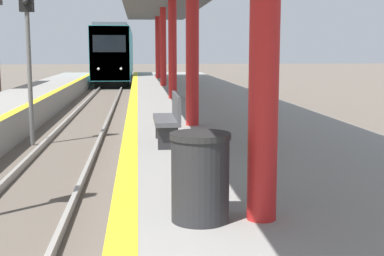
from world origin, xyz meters
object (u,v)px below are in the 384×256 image
(trash_bin, at_px, (200,177))
(bench, at_px, (170,117))
(train, at_px, (116,54))
(signal_mid, at_px, (28,29))

(trash_bin, relative_size, bench, 0.59)
(train, relative_size, bench, 14.43)
(train, distance_m, signal_mid, 31.48)
(bench, bearing_deg, train, 93.75)
(signal_mid, distance_m, bench, 6.35)
(trash_bin, bearing_deg, train, 93.39)
(signal_mid, xyz_separation_m, bench, (3.46, -5.01, -1.78))
(signal_mid, relative_size, bench, 2.97)
(train, xyz_separation_m, signal_mid, (-1.07, -31.45, 0.88))
(train, distance_m, trash_bin, 41.08)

